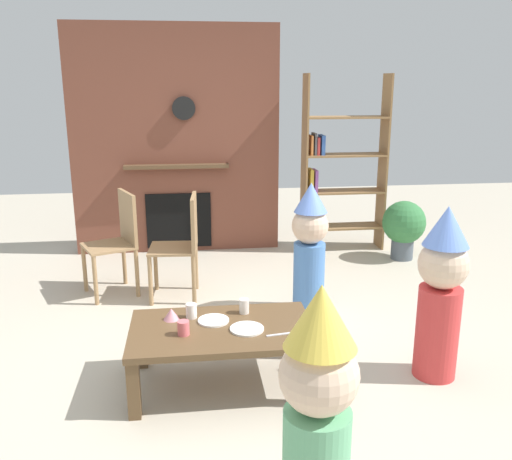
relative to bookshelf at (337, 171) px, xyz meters
The scene contains 17 objects.
ground_plane 2.86m from the bookshelf, 118.29° to the right, with size 12.00×12.00×0.00m, color #BCB29E.
brick_fireplace_feature 1.77m from the bookshelf, behind, with size 2.20×0.28×2.40m.
bookshelf is the anchor object (origin of this frame).
coffee_table 3.12m from the bookshelf, 117.96° to the right, with size 1.11×0.66×0.39m.
paper_cup_near_left 3.05m from the bookshelf, 122.41° to the right, with size 0.07×0.07×0.09m, color silver.
paper_cup_near_right 2.86m from the bookshelf, 117.02° to the right, with size 0.06×0.06×0.09m, color silver.
paper_cup_center 3.27m from the bookshelf, 120.93° to the right, with size 0.07×0.07×0.09m, color #E5666B.
paper_plate_front 3.05m from the bookshelf, 119.53° to the right, with size 0.19×0.19×0.01m, color white.
paper_plate_rear 3.09m from the bookshelf, 115.11° to the right, with size 0.20×0.20×0.01m, color white.
birthday_cake_slice 3.13m from the bookshelf, 124.26° to the right, with size 0.10×0.10×0.07m, color pink.
table_fork 3.10m from the bookshelf, 111.31° to the right, with size 0.15×0.02×0.01m, color silver.
child_with_cone_hat 4.11m from the bookshelf, 106.19° to the right, with size 0.31×0.31×1.12m.
child_in_pink 2.78m from the bookshelf, 91.84° to the right, with size 0.31×0.31×1.11m.
child_by_the_chairs 1.79m from the bookshelf, 112.05° to the right, with size 0.29×0.29×1.06m.
dining_chair_left 2.49m from the bookshelf, 154.78° to the right, with size 0.53×0.53×0.90m.
dining_chair_middle 2.11m from the bookshelf, 143.51° to the right, with size 0.43×0.43×0.90m.
potted_plant_tall 0.92m from the bookshelf, 36.48° to the right, with size 0.45×0.45×0.62m.
Camera 1 is at (-0.32, -3.33, 1.82)m, focal length 38.33 mm.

